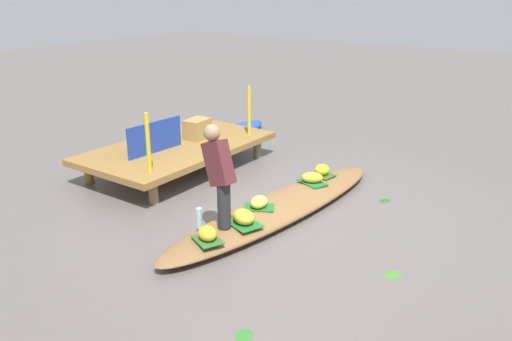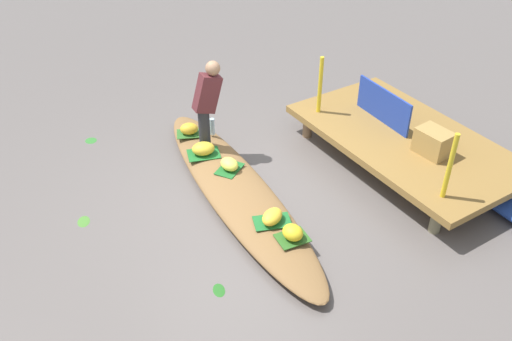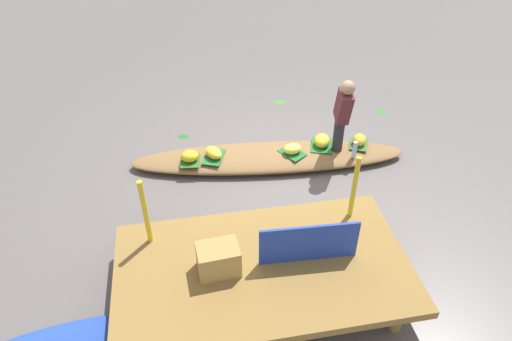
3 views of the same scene
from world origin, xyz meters
The scene contains 22 objects.
canal_water centered at (0.00, 0.00, 0.00)m, with size 40.00×40.00×0.00m, color #605956.
dock_platform centered at (0.56, 2.39, 0.37)m, with size 3.20×1.80×0.43m.
vendor_boat centered at (0.00, 0.00, 0.10)m, with size 4.24×0.82×0.20m, color brown.
leaf_mat_0 centered at (-0.85, -0.03, 0.21)m, with size 0.44×0.32×0.01m, color #1E6829.
banana_bunch_0 centered at (-0.85, -0.03, 0.30)m, with size 0.32×0.24×0.18m, color gold.
leaf_mat_1 centered at (0.85, -0.02, 0.21)m, with size 0.44×0.27×0.01m, color #1C662B.
banana_bunch_1 centered at (0.85, -0.02, 0.28)m, with size 0.31×0.21×0.15m, color yellow.
leaf_mat_2 centered at (-1.44, 0.05, 0.21)m, with size 0.37×0.27×0.01m, color #2F6628.
banana_bunch_2 centered at (-1.44, 0.05, 0.29)m, with size 0.26×0.21×0.17m, color gold.
leaf_mat_3 centered at (1.21, 0.02, 0.21)m, with size 0.36×0.28×0.01m, color #2B5D20.
banana_bunch_3 centered at (1.21, 0.02, 0.29)m, with size 0.26×0.22×0.17m, color gold.
leaf_mat_4 centered at (-0.35, 0.09, 0.21)m, with size 0.39×0.27×0.01m, color #1E6228.
banana_bunch_4 centered at (-0.35, 0.09, 0.29)m, with size 0.28×0.21×0.16m, color #E9E552.
vendor_person centered at (-1.05, 0.17, 0.91)m, with size 0.22×0.43×1.25m.
water_bottle centered at (-1.25, 0.33, 0.33)m, with size 0.07×0.07×0.26m, color #A5C7D7.
market_banner centered at (0.06, 2.39, 0.68)m, with size 1.08×0.03×0.50m, color #203A9E.
railing_post_west centered at (-0.64, 1.79, 0.86)m, with size 0.06×0.06×0.87m, color gold.
railing_post_east centered at (1.76, 1.79, 0.86)m, with size 0.06×0.06×0.87m, color gold.
produce_crate centered at (1.03, 2.37, 0.60)m, with size 0.44×0.32×0.34m, color #A58144.
drifting_plant_0 centered at (1.28, -0.99, 0.00)m, with size 0.20×0.13×0.01m, color #246320.
drifting_plant_1 centered at (-0.60, -1.85, 0.00)m, with size 0.22×0.15×0.01m, color #447E2E.
drifting_plant_2 centered at (-2.36, -1.16, 0.00)m, with size 0.17×0.18×0.01m, color #30752D.
Camera 2 is at (4.92, -2.83, 4.49)m, focal length 38.87 mm.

